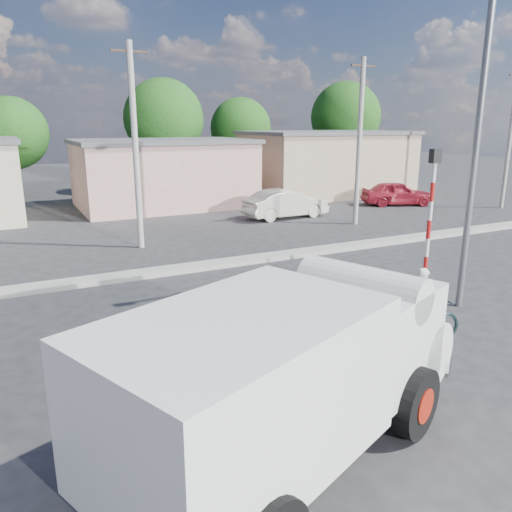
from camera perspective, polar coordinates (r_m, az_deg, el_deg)
name	(u,v)px	position (r m, az deg, el deg)	size (l,w,h in m)	color
ground_plane	(364,353)	(11.66, 12.26, -10.79)	(120.00, 120.00, 0.00)	#2A2A2C
median	(224,263)	(18.11, -3.71, -0.81)	(40.00, 0.80, 0.16)	#99968E
truck	(298,368)	(7.60, 4.84, -12.59)	(6.92, 4.63, 2.69)	black
bicycle	(420,321)	(12.28, 18.20, -7.11)	(0.72, 2.07, 1.09)	black
cyclist	(421,312)	(12.20, 18.29, -6.12)	(0.56, 0.37, 1.54)	white
car_cream	(286,204)	(27.14, 3.42, 5.99)	(1.63, 4.67, 1.54)	beige
car_red	(397,193)	(32.60, 15.85, 6.92)	(1.75, 4.35, 1.48)	maroon
traffic_pole	(430,217)	(14.03, 19.25, 4.26)	(0.28, 0.18, 4.36)	red
streetlight	(474,124)	(14.32, 23.67, 13.61)	(2.34, 0.22, 9.00)	slate
building_row	(149,172)	(31.21, -12.18, 9.39)	(37.80, 7.30, 4.44)	#BFB591
tree_row	(159,123)	(38.00, -11.02, 14.72)	(43.62, 7.43, 8.42)	#38281E
utility_poles	(254,145)	(22.45, -0.19, 12.61)	(35.40, 0.24, 8.00)	#99968E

